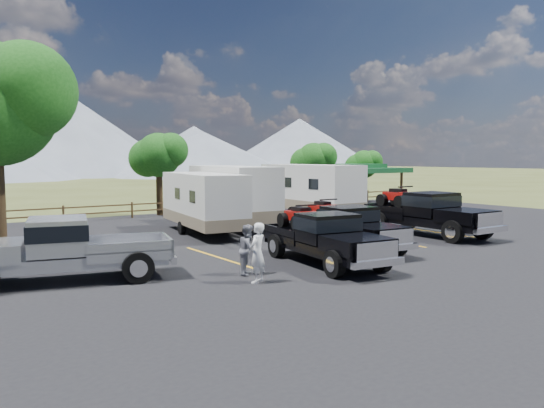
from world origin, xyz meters
TOP-DOWN VIEW (x-y plane):
  - ground at (0.00, 0.00)m, footprint 320.00×320.00m
  - asphalt_lot at (0.00, 3.00)m, footprint 44.00×34.00m
  - stall_lines at (0.00, 4.00)m, footprint 12.12×5.50m
  - tree_ne_a at (8.97, 17.01)m, footprint 3.11×2.92m
  - tree_ne_b at (14.98, 18.01)m, footprint 2.77×2.59m
  - tree_north at (-2.03, 19.02)m, footprint 3.46×3.24m
  - rail_fence at (2.00, 18.50)m, footprint 36.12×0.12m
  - pavilion at (13.00, 17.00)m, footprint 6.20×6.20m
  - rig_left at (-3.59, 1.13)m, footprint 2.67×6.06m
  - rig_center at (-1.15, 2.67)m, footprint 2.55×6.03m
  - rig_right at (4.89, 3.58)m, footprint 2.53×6.81m
  - trailer_left at (-3.61, 9.93)m, footprint 3.15×8.37m
  - trailer_center at (-1.08, 11.46)m, footprint 3.42×9.25m
  - trailer_right at (4.96, 12.41)m, footprint 2.61×9.28m
  - pickup_silver at (-11.56, 3.43)m, footprint 6.61×3.47m
  - person_a at (-6.99, 0.09)m, footprint 0.77×0.68m
  - person_b at (-6.60, 1.18)m, footprint 0.96×0.96m

SIDE VIEW (x-z plane):
  - ground at x=0.00m, z-range 0.00..0.00m
  - asphalt_lot at x=0.00m, z-range 0.00..0.04m
  - stall_lines at x=0.00m, z-range 0.04..0.05m
  - rail_fence at x=2.00m, z-range 0.11..1.11m
  - person_b at x=-6.60m, z-range 0.04..1.61m
  - person_a at x=-6.99m, z-range 0.04..1.81m
  - rig_center at x=-1.15m, z-range 0.00..1.96m
  - rig_left at x=-3.59m, z-range 0.00..1.96m
  - pickup_silver at x=-11.56m, z-range 0.08..1.97m
  - rig_right at x=4.89m, z-range 0.00..2.25m
  - trailer_left at x=-3.61m, z-range 0.11..3.00m
  - trailer_center at x=-1.08m, z-range 0.11..3.31m
  - trailer_right at x=4.96m, z-range 0.12..3.34m
  - pavilion at x=13.00m, z-range 1.18..4.40m
  - tree_ne_b at x=14.98m, z-range 0.99..5.26m
  - tree_ne_a at x=8.97m, z-range 1.10..5.86m
  - tree_north at x=-2.03m, z-range 1.21..6.46m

